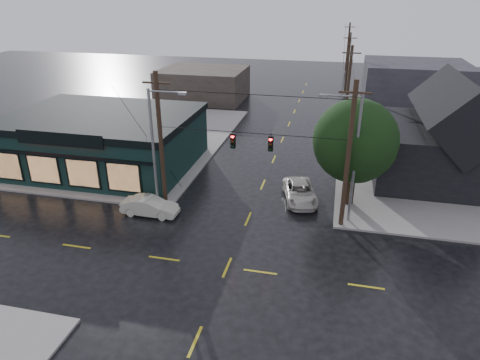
% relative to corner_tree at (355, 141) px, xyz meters
% --- Properties ---
extents(ground_plane, '(160.00, 160.00, 0.00)m').
position_rel_corner_tree_xyz_m(ground_plane, '(-7.00, -9.90, -5.12)').
color(ground_plane, black).
extents(sidewalk_nw, '(28.00, 28.00, 0.15)m').
position_rel_corner_tree_xyz_m(sidewalk_nw, '(-27.00, 10.10, -5.04)').
color(sidewalk_nw, gray).
rests_on(sidewalk_nw, ground).
extents(pizza_shop, '(16.30, 12.34, 4.90)m').
position_rel_corner_tree_xyz_m(pizza_shop, '(-22.00, 3.05, -2.56)').
color(pizza_shop, black).
rests_on(pizza_shop, ground).
extents(ne_building, '(12.60, 11.60, 8.75)m').
position_rel_corner_tree_xyz_m(ne_building, '(8.00, 7.10, -0.64)').
color(ne_building, black).
rests_on(ne_building, ground).
extents(corner_tree, '(6.11, 6.11, 8.05)m').
position_rel_corner_tree_xyz_m(corner_tree, '(0.00, 0.00, 0.00)').
color(corner_tree, black).
rests_on(corner_tree, ground).
extents(utility_pole_nw, '(2.00, 0.32, 10.15)m').
position_rel_corner_tree_xyz_m(utility_pole_nw, '(-13.50, -3.40, -5.12)').
color(utility_pole_nw, black).
rests_on(utility_pole_nw, ground).
extents(utility_pole_ne, '(2.00, 0.32, 10.15)m').
position_rel_corner_tree_xyz_m(utility_pole_ne, '(-0.50, -3.40, -5.12)').
color(utility_pole_ne, black).
rests_on(utility_pole_ne, ground).
extents(utility_pole_far_a, '(2.00, 0.32, 9.65)m').
position_rel_corner_tree_xyz_m(utility_pole_far_a, '(-0.50, 18.10, -5.12)').
color(utility_pole_far_a, black).
rests_on(utility_pole_far_a, ground).
extents(utility_pole_far_b, '(2.00, 0.32, 9.15)m').
position_rel_corner_tree_xyz_m(utility_pole_far_b, '(-0.50, 38.10, -5.12)').
color(utility_pole_far_b, black).
rests_on(utility_pole_far_b, ground).
extents(utility_pole_far_c, '(2.00, 0.32, 9.15)m').
position_rel_corner_tree_xyz_m(utility_pole_far_c, '(-0.50, 58.10, -5.12)').
color(utility_pole_far_c, black).
rests_on(utility_pole_far_c, ground).
extents(span_signal_assembly, '(13.00, 0.48, 1.23)m').
position_rel_corner_tree_xyz_m(span_signal_assembly, '(-6.90, -3.40, 0.58)').
color(span_signal_assembly, black).
rests_on(span_signal_assembly, ground).
extents(streetlight_nw, '(5.40, 0.30, 9.15)m').
position_rel_corner_tree_xyz_m(streetlight_nw, '(-13.80, -4.10, -5.12)').
color(streetlight_nw, gray).
rests_on(streetlight_nw, ground).
extents(streetlight_ne, '(5.40, 0.30, 9.15)m').
position_rel_corner_tree_xyz_m(streetlight_ne, '(0.00, -2.70, -5.12)').
color(streetlight_ne, gray).
rests_on(streetlight_ne, ground).
extents(bg_building_west, '(12.00, 10.00, 4.40)m').
position_rel_corner_tree_xyz_m(bg_building_west, '(-21.00, 30.10, -2.92)').
color(bg_building_west, '#322A24').
rests_on(bg_building_west, ground).
extents(bg_building_east, '(14.00, 12.00, 5.60)m').
position_rel_corner_tree_xyz_m(bg_building_east, '(9.00, 35.10, -2.32)').
color(bg_building_east, '#29282E').
rests_on(bg_building_east, ground).
extents(sedan_cream, '(4.18, 1.49, 1.37)m').
position_rel_corner_tree_xyz_m(sedan_cream, '(-14.10, -4.90, -4.43)').
color(sedan_cream, beige).
rests_on(sedan_cream, ground).
extents(suv_silver, '(3.46, 5.43, 1.39)m').
position_rel_corner_tree_xyz_m(suv_silver, '(-3.68, -0.12, -4.42)').
color(suv_silver, '#BCB7AD').
rests_on(suv_silver, ground).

